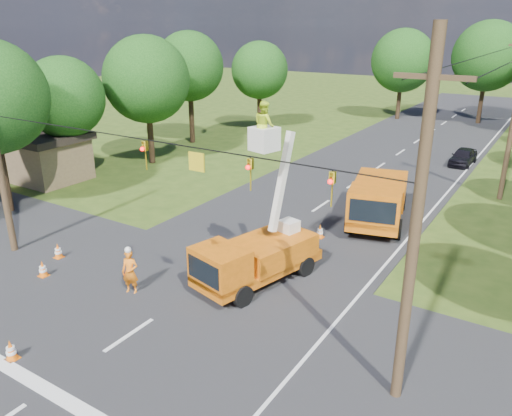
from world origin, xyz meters
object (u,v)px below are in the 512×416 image
Objects in this scene: second_truck at (378,199)px; traffic_cone_5 at (58,251)px; bucket_truck at (256,247)px; tree_left_e at (189,66)px; traffic_cone_3 at (320,231)px; tree_left_c at (64,98)px; ground_worker at (130,272)px; traffic_cone_0 at (11,350)px; tree_far_a at (403,61)px; pole_right_near at (415,230)px; tree_left_d at (146,80)px; traffic_cone_4 at (43,269)px; traffic_cone_6 at (394,205)px; shed at (44,156)px; tree_far_b at (488,56)px; traffic_cone_2 at (256,261)px; distant_car at (463,156)px; tree_left_f at (260,70)px.

second_truck is 10.02× the size of traffic_cone_5.
tree_left_e reaches higher than bucket_truck.
tree_left_c is at bearing 179.64° from traffic_cone_3.
traffic_cone_5 is at bearing 155.46° from ground_worker.
traffic_cone_0 is 20.60m from tree_left_c.
ground_worker is at bearing -31.53° from tree_left_c.
traffic_cone_3 is 35.29m from tree_far_a.
tree_left_d is at bearing 147.45° from pole_right_near.
traffic_cone_0 is 5.61m from traffic_cone_4.
pole_right_near is at bearing -71.90° from traffic_cone_6.
shed is 14.87m from tree_left_e.
second_truck reaches higher than traffic_cone_4.
traffic_cone_4 is 26.00m from tree_left_e.
traffic_cone_6 is 0.07× the size of tree_far_b.
tree_left_d is (-15.97, 10.52, 5.77)m from traffic_cone_2.
traffic_cone_3 is at bearing 50.73° from traffic_cone_4.
distant_car reaches higher than traffic_cone_6.
bucket_truck is at bearing -13.13° from shed.
tree_left_c is at bearing 160.20° from pole_right_near.
traffic_cone_3 is 0.07× the size of pole_right_near.
distant_car is at bearing 39.44° from shed.
tree_far_a reaches higher than second_truck.
bucket_truck is at bearing -80.48° from tree_far_a.
tree_left_c is at bearing 33.69° from shed.
shed is (-23.00, -18.92, 0.99)m from distant_car.
traffic_cone_0 is 1.00× the size of traffic_cone_6.
tree_left_e reaches higher than distant_car.
tree_left_f is (3.20, 22.00, 4.07)m from shed.
tree_left_f reaches higher than traffic_cone_2.
traffic_cone_2 is at bearing -97.69° from distant_car.
second_truck is 10.02× the size of traffic_cone_3.
traffic_cone_2 is 0.07× the size of tree_far_a.
traffic_cone_2 and traffic_cone_5 have the same top height.
tree_left_d is at bearing 66.80° from shed.
second_truck is at bearing 71.70° from traffic_cone_0.
traffic_cone_3 is (-3.11, -18.04, -0.27)m from distant_car.
tree_left_f is (-18.33, 17.68, 4.38)m from second_truck.
tree_left_c is 35.90m from tree_far_a.
shed reaches higher than distant_car.
traffic_cone_5 is at bearing -102.75° from tree_far_b.
tree_far_a reaches higher than traffic_cone_4.
bucket_truck is 0.90× the size of tree_left_c.
tree_left_e is at bearing 118.58° from traffic_cone_0.
distant_car reaches higher than traffic_cone_2.
bucket_truck reaches higher than traffic_cone_3.
tree_far_a is (1.11, 43.90, 5.83)m from traffic_cone_4.
distant_car reaches higher than traffic_cone_5.
second_truck is 16.39m from traffic_cone_4.
traffic_cone_0 is at bearing -95.90° from tree_far_b.
pole_right_near reaches higher than tree_left_c.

